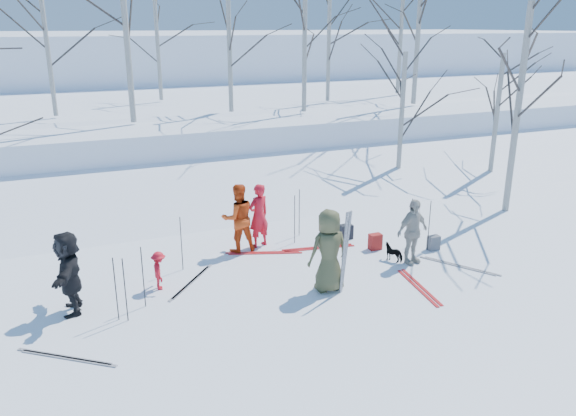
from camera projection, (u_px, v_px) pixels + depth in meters
name	position (u px, v px, depth m)	size (l,w,h in m)	color
ground	(313.00, 280.00, 12.93)	(120.00, 120.00, 0.00)	white
snow_ramp	(225.00, 194.00, 19.01)	(70.00, 9.50, 1.40)	white
snow_plateau	(165.00, 123.00, 27.49)	(70.00, 18.00, 2.20)	white
far_hill	(113.00, 71.00, 45.56)	(90.00, 30.00, 6.00)	white
skier_olive_center	(329.00, 251.00, 12.18)	(0.91, 0.59, 1.86)	#46472A
skier_red_north	(259.00, 215.00, 14.67)	(0.62, 0.41, 1.71)	red
skier_redor_behind	(238.00, 218.00, 14.36)	(0.87, 0.68, 1.80)	red
skier_red_seated	(159.00, 271.00, 12.38)	(0.57, 0.33, 0.88)	red
skier_cream_east	(412.00, 232.00, 13.63)	(0.96, 0.40, 1.64)	beige
skier_grey_west	(69.00, 272.00, 11.26)	(1.62, 0.52, 1.74)	black
dog	(394.00, 252.00, 13.94)	(0.24, 0.52, 0.44)	black
upright_ski_left	(344.00, 253.00, 12.00)	(0.07, 0.02, 1.90)	silver
upright_ski_right	(346.00, 251.00, 12.10)	(0.07, 0.02, 1.90)	silver
ski_pair_a	(459.00, 266.00, 13.66)	(1.15, 1.73, 0.02)	silver
ski_pair_b	(419.00, 287.00, 12.57)	(0.48, 1.91, 0.02)	red
ski_pair_c	(191.00, 282.00, 12.81)	(1.39, 1.57, 0.02)	silver
ski_pair_d	(66.00, 358.00, 9.91)	(1.62, 1.32, 0.02)	silver
ski_pair_e	(318.00, 248.00, 14.78)	(1.91, 0.53, 0.02)	red
ski_pair_f	(264.00, 253.00, 14.45)	(1.85, 0.84, 0.02)	red
ski_pole_a	(411.00, 223.00, 14.65)	(0.02, 0.02, 1.34)	black
ski_pole_b	(295.00, 219.00, 14.93)	(0.02, 0.02, 1.34)	black
ski_pole_c	(116.00, 289.00, 10.99)	(0.02, 0.02, 1.34)	black
ski_pole_d	(429.00, 226.00, 14.46)	(0.02, 0.02, 1.34)	black
ski_pole_e	(181.00, 244.00, 13.28)	(0.02, 0.02, 1.34)	black
ski_pole_f	(299.00, 213.00, 15.47)	(0.02, 0.02, 1.34)	black
ski_pole_g	(143.00, 277.00, 11.52)	(0.02, 0.02, 1.34)	black
ski_pole_h	(125.00, 290.00, 10.95)	(0.02, 0.02, 1.34)	black
backpack_red	(375.00, 242.00, 14.65)	(0.32, 0.22, 0.42)	maroon
backpack_grey	(434.00, 243.00, 14.63)	(0.30, 0.20, 0.38)	#57585E
backpack_dark	(346.00, 232.00, 15.38)	(0.34, 0.24, 0.40)	black
birch_plateau_a	(229.00, 47.00, 22.32)	(4.16, 4.16, 5.09)	silver
birch_plateau_d	(47.00, 45.00, 21.23)	(4.34, 4.34, 5.34)	silver
birch_plateau_e	(401.00, 26.00, 28.22)	(5.30, 5.30, 6.71)	silver
birch_plateau_f	(305.00, 45.00, 22.36)	(4.30, 4.30, 5.29)	silver
birch_plateau_g	(125.00, 20.00, 19.54)	(5.58, 5.58, 7.12)	silver
birch_plateau_h	(158.00, 47.00, 25.95)	(3.99, 3.99, 4.85)	silver
birch_plateau_i	(419.00, 17.00, 24.27)	(5.81, 5.81, 7.44)	silver
birch_plateau_j	(329.00, 45.00, 25.67)	(4.14, 4.14, 5.06)	silver
birch_edge_b	(518.00, 111.00, 16.82)	(4.98, 4.98, 6.26)	silver
birch_edge_c	(496.00, 119.00, 20.51)	(3.86, 3.86, 4.66)	silver
birch_edge_e	(401.00, 120.00, 19.98)	(3.91, 3.91, 4.73)	silver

